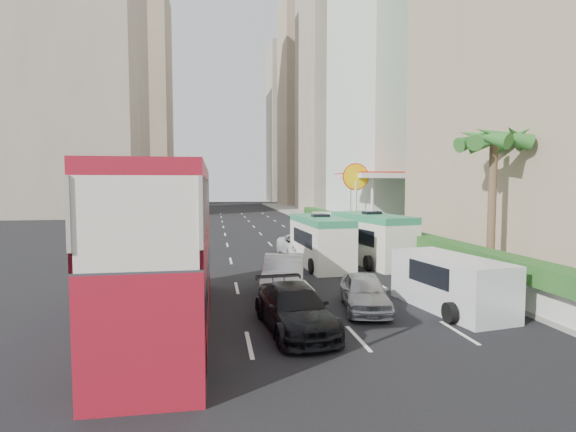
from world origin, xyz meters
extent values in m
plane|color=black|center=(0.00, 0.00, 0.00)|extent=(200.00, 200.00, 0.00)
cube|color=maroon|center=(-6.00, 0.00, 2.53)|extent=(2.50, 11.00, 5.06)
imported|color=#ADB0B4|center=(-1.70, 3.91, 0.00)|extent=(2.52, 4.91, 1.54)
imported|color=#ADB0B4|center=(0.78, 0.88, 0.00)|extent=(2.21, 4.06, 1.31)
imported|color=black|center=(-2.10, -0.92, 0.00)|extent=(2.34, 4.82, 1.35)
imported|color=silver|center=(0.76, 12.95, 0.00)|extent=(2.50, 4.97, 1.35)
cube|color=silver|center=(1.24, 9.63, 1.36)|extent=(2.36, 6.25, 2.73)
cube|color=silver|center=(4.32, 9.96, 1.41)|extent=(3.21, 6.63, 2.82)
cube|color=silver|center=(3.86, 0.44, 0.96)|extent=(2.66, 5.05, 1.92)
cube|color=silver|center=(4.49, 20.41, 1.07)|extent=(2.83, 5.61, 2.15)
cube|color=#99968C|center=(9.00, 25.00, 0.09)|extent=(6.00, 120.00, 0.18)
cube|color=silver|center=(6.20, 14.00, 0.68)|extent=(0.30, 44.00, 1.00)
cube|color=#2D6626|center=(6.20, 14.00, 1.53)|extent=(1.10, 44.00, 0.70)
cylinder|color=brown|center=(7.80, 4.00, 3.38)|extent=(0.36, 0.36, 6.40)
cube|color=silver|center=(10.00, 23.00, 2.75)|extent=(6.50, 8.00, 5.50)
cube|color=tan|center=(18.00, 58.00, 25.00)|extent=(16.00, 16.00, 50.00)
cube|color=tan|center=(17.00, 82.00, 22.00)|extent=(14.00, 14.00, 44.00)
cube|color=tan|center=(17.00, 104.00, 20.00)|extent=(14.00, 14.00, 40.00)
cube|color=tan|center=(-24.00, 55.00, 26.00)|extent=(18.00, 18.00, 52.00)
cube|color=tan|center=(-22.00, 90.00, 23.00)|extent=(16.00, 16.00, 46.00)
camera|label=1|loc=(-4.53, -14.38, 4.54)|focal=28.00mm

